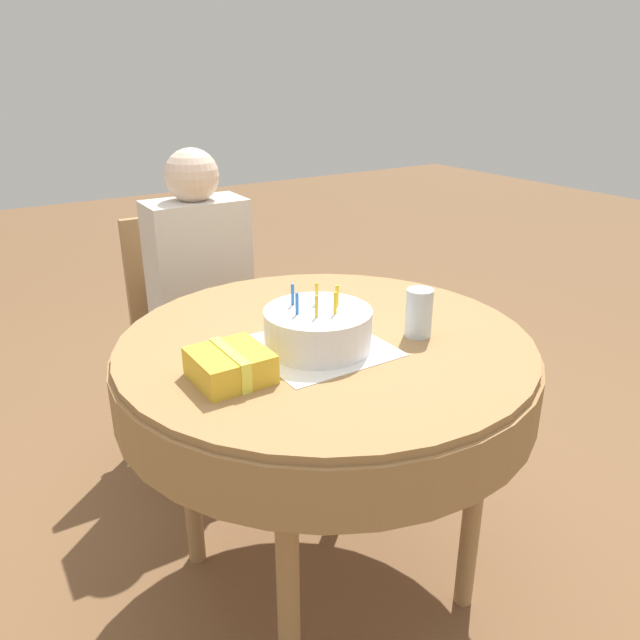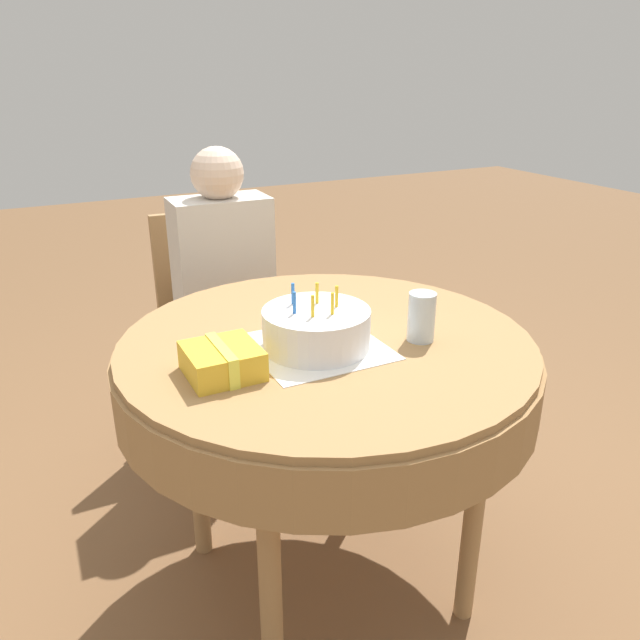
{
  "view_description": "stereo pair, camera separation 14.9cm",
  "coord_description": "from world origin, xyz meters",
  "px_view_note": "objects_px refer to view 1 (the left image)",
  "views": [
    {
      "loc": [
        -0.78,
        -1.17,
        1.39
      ],
      "look_at": [
        -0.02,
        -0.01,
        0.82
      ],
      "focal_mm": 35.0,
      "sensor_mm": 36.0,
      "label": 1
    },
    {
      "loc": [
        -0.65,
        -1.24,
        1.39
      ],
      "look_at": [
        -0.02,
        -0.01,
        0.82
      ],
      "focal_mm": 35.0,
      "sensor_mm": 36.0,
      "label": 2
    }
  ],
  "objects_px": {
    "birthday_cake": "(318,328)",
    "drinking_glass": "(419,313)",
    "gift_box": "(230,365)",
    "chair": "(196,331)",
    "person": "(202,288)"
  },
  "relations": [
    {
      "from": "birthday_cake",
      "to": "drinking_glass",
      "type": "relative_size",
      "value": 2.11
    },
    {
      "from": "drinking_glass",
      "to": "gift_box",
      "type": "bearing_deg",
      "value": 175.17
    },
    {
      "from": "chair",
      "to": "gift_box",
      "type": "xyz_separation_m",
      "value": [
        -0.29,
        -0.94,
        0.33
      ]
    },
    {
      "from": "chair",
      "to": "person",
      "type": "xyz_separation_m",
      "value": [
        -0.0,
        -0.1,
        0.2
      ]
    },
    {
      "from": "drinking_glass",
      "to": "gift_box",
      "type": "distance_m",
      "value": 0.49
    },
    {
      "from": "chair",
      "to": "drinking_glass",
      "type": "distance_m",
      "value": 1.07
    },
    {
      "from": "person",
      "to": "birthday_cake",
      "type": "distance_m",
      "value": 0.83
    },
    {
      "from": "birthday_cake",
      "to": "drinking_glass",
      "type": "distance_m",
      "value": 0.26
    },
    {
      "from": "birthday_cake",
      "to": "gift_box",
      "type": "bearing_deg",
      "value": -172.23
    },
    {
      "from": "drinking_glass",
      "to": "gift_box",
      "type": "xyz_separation_m",
      "value": [
        -0.49,
        0.04,
        -0.03
      ]
    },
    {
      "from": "birthday_cake",
      "to": "chair",
      "type": "bearing_deg",
      "value": 87.03
    },
    {
      "from": "birthday_cake",
      "to": "drinking_glass",
      "type": "xyz_separation_m",
      "value": [
        0.25,
        -0.07,
        0.01
      ]
    },
    {
      "from": "chair",
      "to": "birthday_cake",
      "type": "xyz_separation_m",
      "value": [
        -0.05,
        -0.91,
        0.34
      ]
    },
    {
      "from": "birthday_cake",
      "to": "gift_box",
      "type": "distance_m",
      "value": 0.25
    },
    {
      "from": "birthday_cake",
      "to": "drinking_glass",
      "type": "height_order",
      "value": "birthday_cake"
    }
  ]
}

